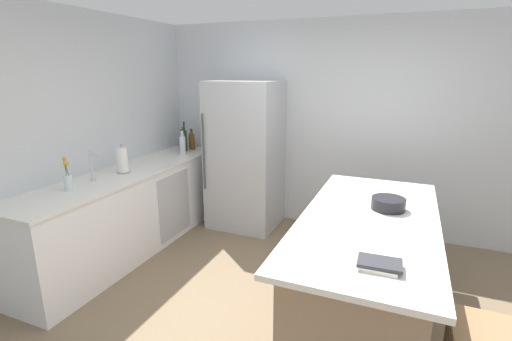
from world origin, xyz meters
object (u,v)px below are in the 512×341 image
Objects in this scene: sink_faucet at (92,165)px; soda_bottle at (183,144)px; paper_towel_roll at (123,161)px; olive_oil_bottle at (183,142)px; whiskey_bottle at (192,142)px; cookbook_stack at (379,265)px; syrup_bottle at (191,140)px; wine_bottle at (184,140)px; mixing_bowl at (388,204)px; refrigerator at (245,155)px; kitchen_island at (365,270)px; flower_vase at (68,179)px.

soda_bottle reaches higher than sink_faucet.
olive_oil_bottle is at bearing 89.19° from paper_towel_roll.
cookbook_stack is (2.68, -2.30, -0.11)m from whiskey_bottle.
olive_oil_bottle is at bearing 121.59° from soda_bottle.
wine_bottle is at bearing -85.19° from syrup_bottle.
whiskey_bottle is at bearing -55.74° from syrup_bottle.
cookbook_stack is at bearing -40.62° from whiskey_bottle.
syrup_bottle is 1.02× the size of mixing_bowl.
refrigerator is 2.88m from cookbook_stack.
whiskey_bottle is at bearing 174.47° from refrigerator.
flower_vase is (-2.61, -0.45, 0.58)m from kitchen_island.
refrigerator is 0.86m from whiskey_bottle.
wine_bottle reaches higher than cookbook_stack.
sink_faucet is 0.90× the size of olive_oil_bottle.
sink_faucet is at bearing 167.18° from cookbook_stack.
olive_oil_bottle is (0.05, -0.29, 0.03)m from syrup_bottle.
syrup_bottle is at bearing 138.92° from cookbook_stack.
syrup_bottle is 0.20m from wine_bottle.
cookbook_stack reaches higher than kitchen_island.
soda_bottle reaches higher than syrup_bottle.
olive_oil_bottle reaches higher than sink_faucet.
sink_faucet is at bearing 94.99° from flower_vase.
mixing_bowl is (0.12, 0.24, 0.50)m from kitchen_island.
olive_oil_bottle is (0.02, 1.13, 0.00)m from paper_towel_roll.
kitchen_island is at bearing -4.94° from paper_towel_roll.
wine_bottle reaches higher than olive_oil_bottle.
syrup_bottle is at bearing 89.03° from sink_faucet.
soda_bottle is (0.08, 1.02, -0.00)m from paper_towel_roll.
whiskey_bottle is 3.53m from cookbook_stack.
wine_bottle is (0.02, -0.20, 0.04)m from syrup_bottle.
olive_oil_bottle is 1.25× the size of mixing_bowl.
cookbook_stack is at bearing -79.92° from kitchen_island.
paper_towel_roll is 1.41m from syrup_bottle.
cookbook_stack is (1.83, -2.22, -0.01)m from refrigerator.
soda_bottle is 1.21× the size of mixing_bowl.
mixing_bowl is (2.70, 0.01, -0.11)m from paper_towel_roll.
mixing_bowl is at bearing 90.90° from cookbook_stack.
paper_towel_roll is (-0.88, -1.24, 0.13)m from refrigerator.
wine_bottle is at bearing 88.29° from sink_faucet.
sink_faucet is at bearing -91.71° from wine_bottle.
whiskey_bottle is 0.19m from olive_oil_bottle.
refrigerator is 5.96× the size of flower_vase.
kitchen_island is 2.29m from refrigerator.
sink_faucet reaches higher than cookbook_stack.
cookbook_stack is (2.70, -2.11, -0.14)m from olive_oil_bottle.
mixing_bowl is at bearing -27.14° from syrup_bottle.
wine_bottle is 0.09m from olive_oil_bottle.
refrigerator is at bearing 146.03° from mixing_bowl.
cookbook_stack is at bearing -12.82° from sink_faucet.
soda_bottle reaches higher than cookbook_stack.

